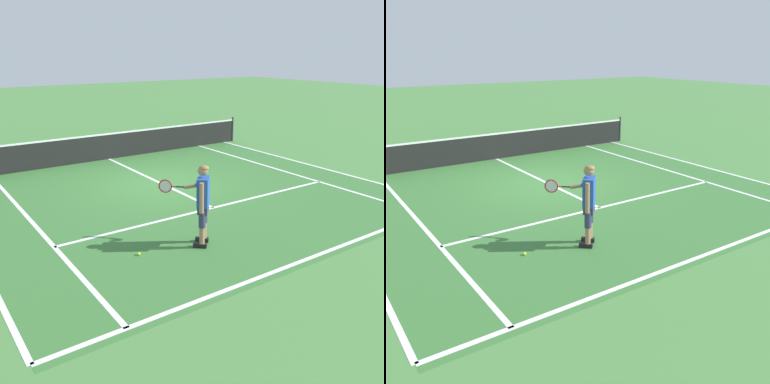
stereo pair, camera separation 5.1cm
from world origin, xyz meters
TOP-DOWN VIEW (x-y plane):
  - ground_plane at (0.00, 0.00)m, footprint 80.00×80.00m
  - court_inner_surface at (0.00, -1.08)m, footprint 10.98×10.14m
  - line_baseline at (0.00, -5.95)m, footprint 10.98×0.10m
  - line_service at (0.00, -2.61)m, footprint 8.23×0.10m
  - line_centre_service at (0.00, 0.59)m, footprint 0.10×6.40m
  - line_singles_left at (-4.12, -1.08)m, footprint 0.10×9.74m
  - line_singles_right at (4.12, -1.08)m, footprint 0.10×9.74m
  - line_doubles_right at (5.49, -1.08)m, footprint 0.10×9.74m
  - tennis_net at (0.00, 3.79)m, footprint 11.96×0.08m
  - tennis_player at (-1.53, -4.22)m, footprint 0.75×1.15m
  - tennis_ball_near_feet at (-2.85, -3.94)m, footprint 0.07×0.07m

SIDE VIEW (x-z plane):
  - ground_plane at x=0.00m, z-range 0.00..0.00m
  - court_inner_surface at x=0.00m, z-range 0.00..0.00m
  - line_baseline at x=0.00m, z-range 0.00..0.01m
  - line_service at x=0.00m, z-range 0.00..0.01m
  - line_centre_service at x=0.00m, z-range 0.00..0.01m
  - line_singles_left at x=-4.12m, z-range 0.00..0.01m
  - line_singles_right at x=4.12m, z-range 0.00..0.01m
  - line_doubles_right at x=5.49m, z-range 0.00..0.01m
  - tennis_ball_near_feet at x=-2.85m, z-range 0.00..0.07m
  - tennis_net at x=0.00m, z-range -0.04..1.03m
  - tennis_player at x=-1.53m, z-range 0.13..1.85m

